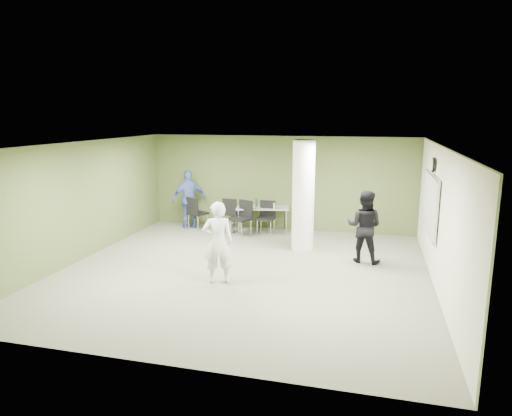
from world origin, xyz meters
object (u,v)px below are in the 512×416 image
(folding_table, at_px, (263,209))
(man_blue, at_px, (189,199))
(man_black, at_px, (364,227))
(chair_back_left, at_px, (196,211))
(woman_white, at_px, (218,243))

(folding_table, relative_size, man_blue, 0.93)
(man_black, bearing_deg, folding_table, -25.72)
(chair_back_left, distance_m, man_black, 5.32)
(woman_white, bearing_deg, chair_back_left, -81.88)
(man_blue, bearing_deg, chair_back_left, 114.13)
(folding_table, bearing_deg, woman_white, -100.32)
(chair_back_left, bearing_deg, man_blue, -6.09)
(man_black, bearing_deg, chair_back_left, -10.11)
(chair_back_left, bearing_deg, folding_table, -146.41)
(folding_table, height_order, man_black, man_black)
(woman_white, height_order, man_black, woman_white)
(man_black, bearing_deg, man_blue, -10.66)
(folding_table, xyz_separation_m, man_black, (2.97, -2.19, 0.17))
(woman_white, distance_m, man_blue, 4.81)
(folding_table, height_order, woman_white, woman_white)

